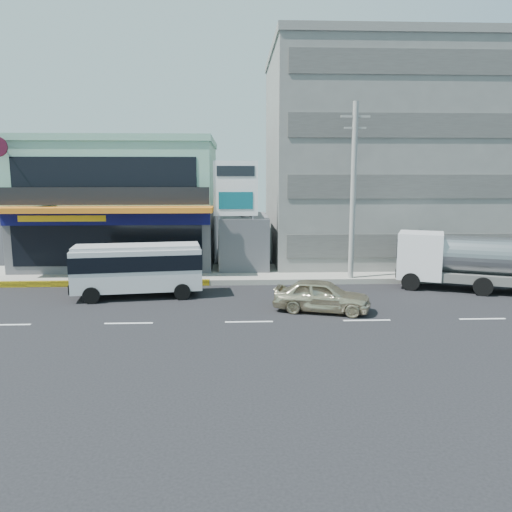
{
  "coord_description": "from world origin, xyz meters",
  "views": [
    {
      "loc": [
        -0.56,
        -20.16,
        6.11
      ],
      "look_at": [
        0.45,
        3.65,
        2.2
      ],
      "focal_mm": 35.0,
      "sensor_mm": 36.0,
      "label": 1
    }
  ],
  "objects_px": {
    "concrete_building": "(385,162)",
    "satellite_dish": "(244,215)",
    "shop_building": "(125,206)",
    "tanker_truck": "(466,260)",
    "utility_pole_near": "(353,192)",
    "billboard": "(236,195)",
    "minibus": "(138,266)",
    "sedan": "(322,295)",
    "motorcycle_rider": "(90,276)"
  },
  "relations": [
    {
      "from": "sedan",
      "to": "motorcycle_rider",
      "type": "height_order",
      "value": "motorcycle_rider"
    },
    {
      "from": "billboard",
      "to": "motorcycle_rider",
      "type": "bearing_deg",
      "value": -158.44
    },
    {
      "from": "satellite_dish",
      "to": "minibus",
      "type": "xyz_separation_m",
      "value": [
        -5.44,
        -6.43,
        -2.0
      ]
    },
    {
      "from": "billboard",
      "to": "utility_pole_near",
      "type": "distance_m",
      "value": 6.75
    },
    {
      "from": "concrete_building",
      "to": "tanker_truck",
      "type": "distance_m",
      "value": 11.16
    },
    {
      "from": "shop_building",
      "to": "satellite_dish",
      "type": "bearing_deg",
      "value": -20.21
    },
    {
      "from": "satellite_dish",
      "to": "billboard",
      "type": "bearing_deg",
      "value": -105.52
    },
    {
      "from": "concrete_building",
      "to": "satellite_dish",
      "type": "bearing_deg",
      "value": -158.2
    },
    {
      "from": "sedan",
      "to": "utility_pole_near",
      "type": "bearing_deg",
      "value": -8.22
    },
    {
      "from": "tanker_truck",
      "to": "motorcycle_rider",
      "type": "height_order",
      "value": "tanker_truck"
    },
    {
      "from": "satellite_dish",
      "to": "utility_pole_near",
      "type": "xyz_separation_m",
      "value": [
        6.0,
        -3.6,
        1.57
      ]
    },
    {
      "from": "concrete_building",
      "to": "utility_pole_near",
      "type": "relative_size",
      "value": 1.6
    },
    {
      "from": "billboard",
      "to": "utility_pole_near",
      "type": "bearing_deg",
      "value": -15.48
    },
    {
      "from": "satellite_dish",
      "to": "motorcycle_rider",
      "type": "xyz_separation_m",
      "value": [
        -8.26,
        -4.87,
        -2.82
      ]
    },
    {
      "from": "concrete_building",
      "to": "satellite_dish",
      "type": "distance_m",
      "value": 11.3
    },
    {
      "from": "satellite_dish",
      "to": "tanker_truck",
      "type": "bearing_deg",
      "value": -25.66
    },
    {
      "from": "billboard",
      "to": "sedan",
      "type": "distance_m",
      "value": 9.57
    },
    {
      "from": "billboard",
      "to": "motorcycle_rider",
      "type": "relative_size",
      "value": 3.02
    },
    {
      "from": "utility_pole_near",
      "to": "tanker_truck",
      "type": "height_order",
      "value": "utility_pole_near"
    },
    {
      "from": "tanker_truck",
      "to": "concrete_building",
      "type": "bearing_deg",
      "value": 100.01
    },
    {
      "from": "minibus",
      "to": "shop_building",
      "type": "bearing_deg",
      "value": 105.27
    },
    {
      "from": "motorcycle_rider",
      "to": "billboard",
      "type": "bearing_deg",
      "value": 21.56
    },
    {
      "from": "concrete_building",
      "to": "billboard",
      "type": "bearing_deg",
      "value": -151.08
    },
    {
      "from": "tanker_truck",
      "to": "utility_pole_near",
      "type": "bearing_deg",
      "value": 160.49
    },
    {
      "from": "satellite_dish",
      "to": "utility_pole_near",
      "type": "relative_size",
      "value": 0.15
    },
    {
      "from": "shop_building",
      "to": "satellite_dish",
      "type": "height_order",
      "value": "shop_building"
    },
    {
      "from": "shop_building",
      "to": "concrete_building",
      "type": "distance_m",
      "value": 18.28
    },
    {
      "from": "billboard",
      "to": "motorcycle_rider",
      "type": "xyz_separation_m",
      "value": [
        -7.76,
        -3.07,
        -4.17
      ]
    },
    {
      "from": "utility_pole_near",
      "to": "tanker_truck",
      "type": "bearing_deg",
      "value": -19.51
    },
    {
      "from": "minibus",
      "to": "satellite_dish",
      "type": "bearing_deg",
      "value": 49.75
    },
    {
      "from": "utility_pole_near",
      "to": "satellite_dish",
      "type": "bearing_deg",
      "value": 149.04
    },
    {
      "from": "utility_pole_near",
      "to": "minibus",
      "type": "xyz_separation_m",
      "value": [
        -11.44,
        -2.83,
        -3.57
      ]
    },
    {
      "from": "shop_building",
      "to": "billboard",
      "type": "height_order",
      "value": "shop_building"
    },
    {
      "from": "shop_building",
      "to": "concrete_building",
      "type": "relative_size",
      "value": 0.77
    },
    {
      "from": "concrete_building",
      "to": "sedan",
      "type": "bearing_deg",
      "value": -116.31
    },
    {
      "from": "satellite_dish",
      "to": "tanker_truck",
      "type": "relative_size",
      "value": 0.19
    },
    {
      "from": "billboard",
      "to": "minibus",
      "type": "distance_m",
      "value": 7.55
    },
    {
      "from": "sedan",
      "to": "tanker_truck",
      "type": "bearing_deg",
      "value": -48.95
    },
    {
      "from": "shop_building",
      "to": "tanker_truck",
      "type": "distance_m",
      "value": 21.61
    },
    {
      "from": "tanker_truck",
      "to": "sedan",
      "type": "bearing_deg",
      "value": -155.13
    },
    {
      "from": "satellite_dish",
      "to": "motorcycle_rider",
      "type": "relative_size",
      "value": 0.66
    },
    {
      "from": "utility_pole_near",
      "to": "tanker_truck",
      "type": "xyz_separation_m",
      "value": [
        5.7,
        -2.02,
        -3.54
      ]
    },
    {
      "from": "billboard",
      "to": "motorcycle_rider",
      "type": "height_order",
      "value": "billboard"
    },
    {
      "from": "satellite_dish",
      "to": "sedan",
      "type": "distance_m",
      "value": 10.46
    },
    {
      "from": "sedan",
      "to": "motorcycle_rider",
      "type": "relative_size",
      "value": 1.89
    },
    {
      "from": "billboard",
      "to": "minibus",
      "type": "bearing_deg",
      "value": -136.88
    },
    {
      "from": "concrete_building",
      "to": "minibus",
      "type": "distance_m",
      "value": 19.4
    },
    {
      "from": "concrete_building",
      "to": "tanker_truck",
      "type": "relative_size",
      "value": 2.03
    },
    {
      "from": "satellite_dish",
      "to": "sedan",
      "type": "relative_size",
      "value": 0.35
    },
    {
      "from": "shop_building",
      "to": "billboard",
      "type": "relative_size",
      "value": 1.8
    }
  ]
}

